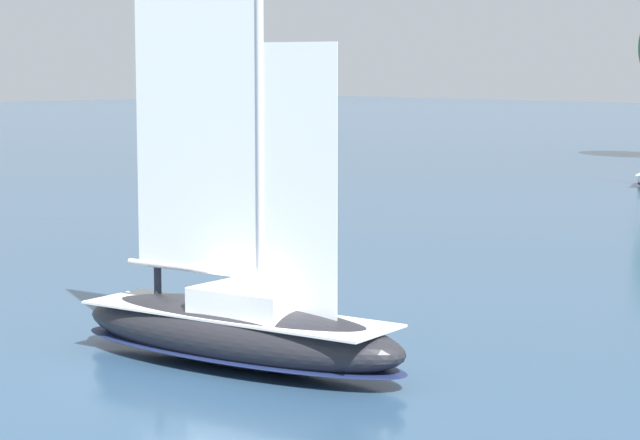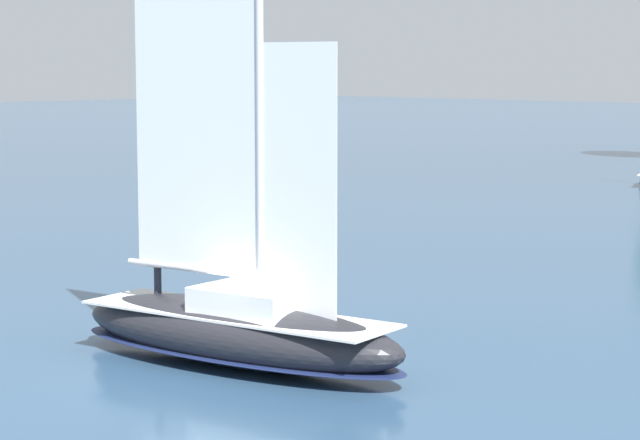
% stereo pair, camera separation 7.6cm
% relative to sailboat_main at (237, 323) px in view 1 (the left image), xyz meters
% --- Properties ---
extents(ground_plane, '(400.00, 400.00, 0.00)m').
position_rel_sailboat_main_xyz_m(ground_plane, '(-0.01, -0.00, -1.08)').
color(ground_plane, '#2D4C6B').
extents(sailboat_main, '(10.22, 4.44, 13.59)m').
position_rel_sailboat_main_xyz_m(sailboat_main, '(0.00, 0.00, 0.00)').
color(sailboat_main, '#232328').
rests_on(sailboat_main, ground).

